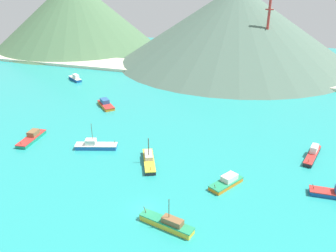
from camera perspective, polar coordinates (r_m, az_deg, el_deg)
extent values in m
cube|color=teal|center=(91.78, 3.25, -2.56)|extent=(260.00, 280.00, 0.50)
cube|color=#1E5BA8|center=(89.46, -11.43, -3.26)|extent=(10.35, 5.54, 0.91)
cube|color=white|center=(89.22, -11.46, -2.94)|extent=(10.56, 5.65, 0.20)
cube|color=silver|center=(89.16, -12.29, -2.49)|extent=(3.02, 2.66, 1.32)
cylinder|color=#4C3823|center=(88.13, -8.62, -2.67)|extent=(0.56, 0.28, 1.24)
cylinder|color=#4C3823|center=(87.89, -12.12, -0.88)|extent=(0.11, 0.11, 4.19)
cube|color=#232328|center=(81.13, -3.07, -5.79)|extent=(6.57, 10.59, 0.82)
cube|color=gold|center=(80.88, -3.07, -5.48)|extent=(6.70, 10.80, 0.20)
cube|color=#B2ADA3|center=(81.77, -3.14, -4.68)|extent=(3.34, 4.55, 0.93)
cylinder|color=#4C3823|center=(76.51, -2.84, -6.91)|extent=(0.32, 0.51, 1.12)
cylinder|color=#4C3823|center=(79.83, -3.14, -3.36)|extent=(0.18, 0.18, 4.18)
cube|color=#198466|center=(98.15, -21.05, -1.98)|extent=(3.86, 10.24, 0.80)
cube|color=red|center=(97.95, -21.10, -1.71)|extent=(3.94, 10.45, 0.20)
cube|color=brown|center=(98.60, -20.78, -1.04)|extent=(2.40, 3.35, 1.23)
cylinder|color=#4C3823|center=(94.43, -22.54, -2.60)|extent=(0.18, 0.51, 1.09)
cube|color=orange|center=(74.25, 9.28, -9.17)|extent=(6.20, 8.12, 0.79)
cube|color=#238C5B|center=(73.98, 9.30, -8.85)|extent=(6.32, 8.29, 0.20)
cube|color=silver|center=(74.30, 9.82, -8.14)|extent=(3.42, 3.91, 1.11)
cylinder|color=#4C3823|center=(71.41, 7.53, -9.60)|extent=(0.35, 0.49, 1.08)
cube|color=#232328|center=(90.01, 22.11, -4.50)|extent=(4.28, 10.78, 0.83)
cube|color=red|center=(89.78, 22.16, -4.21)|extent=(4.37, 10.99, 0.20)
cube|color=silver|center=(90.58, 22.41, -3.37)|extent=(2.07, 3.28, 1.58)
cylinder|color=#4C3823|center=(85.32, 21.58, -5.24)|extent=(0.23, 0.52, 1.13)
cube|color=#14478C|center=(147.35, -14.67, 7.27)|extent=(7.61, 6.22, 0.98)
cube|color=white|center=(147.19, -14.70, 7.49)|extent=(7.76, 6.34, 0.20)
cube|color=silver|center=(146.09, -14.58, 7.73)|extent=(3.47, 3.10, 1.48)
cube|color=orange|center=(116.07, -9.91, 3.24)|extent=(8.55, 8.61, 0.81)
cube|color=red|center=(115.89, -9.93, 3.48)|extent=(8.72, 8.78, 0.20)
cube|color=#28568C|center=(116.68, -10.12, 3.99)|extent=(4.10, 4.12, 1.28)
cylinder|color=#4C3823|center=(76.08, 22.29, -9.04)|extent=(0.52, 0.14, 1.14)
cube|color=gold|center=(63.01, -0.26, -15.48)|extent=(10.08, 4.31, 1.02)
cube|color=#238C5B|center=(62.63, -0.26, -15.05)|extent=(10.28, 4.39, 0.20)
cube|color=brown|center=(61.75, 0.74, -15.00)|extent=(3.90, 2.36, 0.99)
cylinder|color=#4C3823|center=(64.23, -3.71, -13.29)|extent=(0.61, 0.26, 1.38)
cylinder|color=#4C3823|center=(60.63, 0.15, -13.07)|extent=(0.13, 0.13, 3.64)
cube|color=beige|center=(151.94, 9.94, 8.22)|extent=(247.00, 19.26, 1.20)
cone|color=#476B47|center=(213.45, -14.71, 17.18)|extent=(89.58, 89.58, 37.32)
cone|color=#4C6656|center=(171.92, 10.80, 15.68)|extent=(108.44, 108.44, 34.81)
cylinder|color=#B7332D|center=(151.82, 15.54, 13.70)|extent=(1.03, 1.03, 32.09)
cylinder|color=#B7332D|center=(150.52, 15.98, 17.54)|extent=(3.21, 0.51, 0.51)
cylinder|color=#B7332D|center=(151.25, 15.70, 15.13)|extent=(0.51, 2.57, 0.51)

